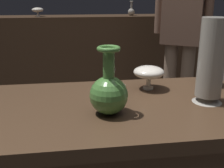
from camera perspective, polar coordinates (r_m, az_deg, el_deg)
The scene contains 8 objects.
back_display_shelf at distance 3.30m, azimuth -5.20°, elevation 5.27°, with size 2.60×0.40×0.99m.
vase_centerpiece at distance 1.00m, azimuth -0.67°, elevation -1.64°, with size 0.14×0.14×0.25m.
vase_tall_behind at distance 1.15m, azimuth 19.80°, elevation 4.21°, with size 0.12×0.12×0.34m.
vase_left_accent at distance 1.40m, azimuth 19.65°, elevation 2.78°, with size 0.12×0.12×0.11m.
vase_right_accent at distance 1.27m, azimuth 7.62°, elevation 2.36°, with size 0.14×0.14×0.11m.
shelf_vase_left at distance 3.19m, azimuth -15.14°, elevation 14.56°, with size 0.12×0.12×0.10m.
shelf_vase_right at distance 3.26m, azimuth 4.02°, elevation 14.81°, with size 0.08×0.08×0.16m.
visitor_near_right at distance 2.41m, azimuth 14.29°, elevation 11.81°, with size 0.41×0.32×1.66m.
Camera 1 is at (-0.16, -1.01, 1.22)m, focal length 44.22 mm.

